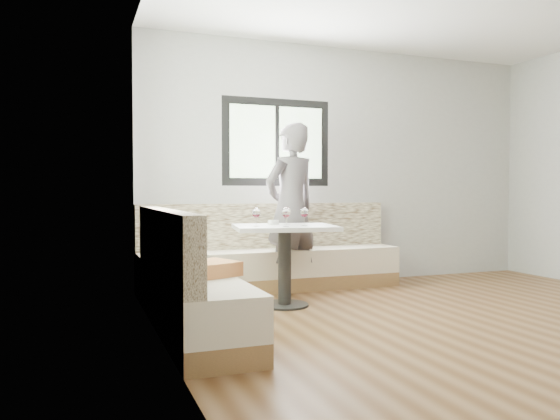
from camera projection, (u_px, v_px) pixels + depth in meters
name	position (u px, v px, depth m)	size (l,w,h in m)	color
room	(480.00, 150.00, 4.29)	(5.01, 5.01, 2.81)	brown
banquette	(241.00, 270.00, 5.25)	(2.90, 2.80, 0.95)	olive
table	(285.00, 246.00, 5.15)	(1.04, 0.88, 0.77)	black
person	(291.00, 208.00, 5.87)	(0.66, 0.44, 1.82)	#544D50
olive_ramekin	(273.00, 222.00, 5.25)	(0.11, 0.11, 0.04)	white
wine_glass_a	(256.00, 213.00, 4.95)	(0.08, 0.08, 0.17)	white
wine_glass_b	(286.00, 213.00, 4.91)	(0.08, 0.08, 0.17)	white
wine_glass_c	(304.00, 213.00, 5.04)	(0.08, 0.08, 0.17)	white
wine_glass_d	(287.00, 212.00, 5.25)	(0.08, 0.08, 0.17)	white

